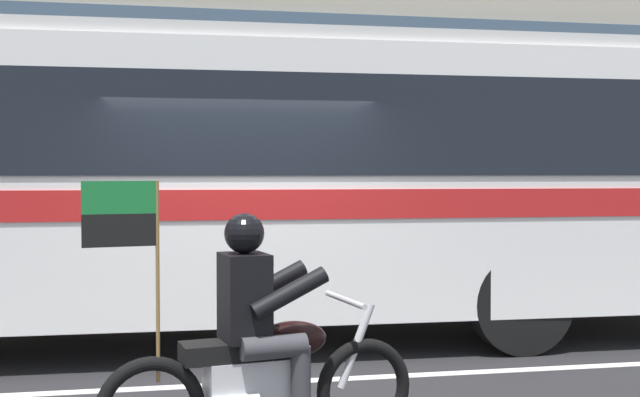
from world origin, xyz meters
TOP-DOWN VIEW (x-y plane):
  - ground_plane at (0.00, 0.00)m, footprint 60.00×60.00m
  - sidewalk_curb at (0.00, 5.10)m, footprint 28.00×3.80m
  - lane_center_stripe at (0.00, -0.60)m, footprint 26.60×0.14m
  - transit_bus at (-0.72, 1.19)m, footprint 12.85×2.78m
  - motorcycle_with_rider at (-0.09, -2.28)m, footprint 2.17×0.74m
  - fire_hydrant at (-2.72, 3.92)m, footprint 0.22×0.30m

SIDE VIEW (x-z plane):
  - ground_plane at x=0.00m, z-range 0.00..0.00m
  - lane_center_stripe at x=0.00m, z-range 0.00..0.01m
  - sidewalk_curb at x=0.00m, z-range 0.00..0.15m
  - fire_hydrant at x=-2.72m, z-range 0.14..0.89m
  - motorcycle_with_rider at x=-0.09m, z-range -0.22..1.55m
  - transit_bus at x=-0.72m, z-range 0.27..3.49m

